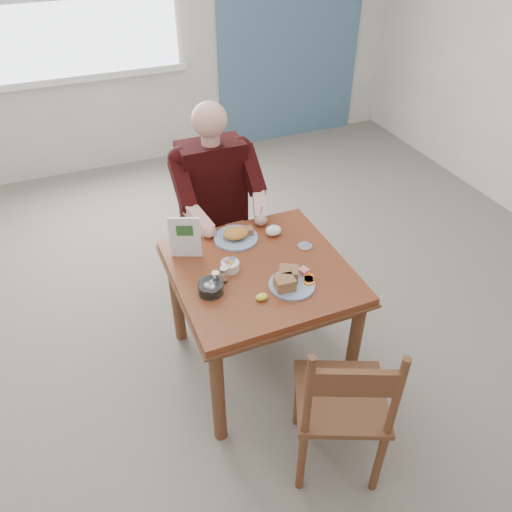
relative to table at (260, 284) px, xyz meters
name	(u,v)px	position (x,y,z in m)	size (l,w,h in m)	color
floor	(260,362)	(0.00, 0.00, -0.64)	(6.00, 6.00, 0.00)	#73695D
wall_back	(130,16)	(0.00, 3.00, 0.76)	(5.50, 5.50, 0.00)	silver
accent_panel	(293,2)	(1.60, 2.98, 0.76)	(1.60, 0.02, 2.80)	slate
lemon_wedge	(262,297)	(-0.09, -0.23, 0.13)	(0.06, 0.04, 0.03)	yellow
napkin	(273,231)	(0.19, 0.25, 0.14)	(0.09, 0.08, 0.06)	white
metal_dish	(305,246)	(0.30, 0.07, 0.12)	(0.08, 0.08, 0.01)	silver
table	(260,284)	(0.00, 0.00, 0.00)	(0.92, 0.92, 0.75)	brown
chair_far	(214,231)	(0.00, 0.80, -0.16)	(0.42, 0.42, 0.95)	brown
chair_near	(343,404)	(0.09, -0.75, -0.16)	(0.55, 0.55, 0.95)	brown
diner	(216,195)	(0.00, 0.71, 0.17)	(0.53, 0.56, 1.39)	tan
near_plate	(290,281)	(0.08, -0.19, 0.14)	(0.29, 0.29, 0.08)	white
far_plate	(237,235)	(-0.02, 0.29, 0.14)	(0.28, 0.28, 0.07)	white
caddy	(230,266)	(-0.15, 0.04, 0.14)	(0.10, 0.10, 0.07)	white
shakers	(220,277)	(-0.24, -0.04, 0.16)	(0.10, 0.07, 0.09)	white
creamer	(211,288)	(-0.30, -0.09, 0.14)	(0.13, 0.13, 0.06)	white
menu	(185,237)	(-0.33, 0.25, 0.24)	(0.16, 0.08, 0.25)	white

